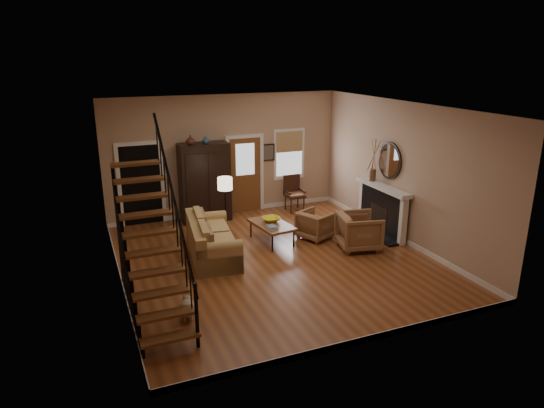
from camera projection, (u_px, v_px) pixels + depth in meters
name	position (u px, v px, depth m)	size (l,w,h in m)	color
room	(230.00, 177.00, 11.59)	(7.00, 7.33, 3.30)	brown
staircase	(150.00, 226.00, 8.00)	(0.94, 2.80, 3.20)	brown
fireplace	(383.00, 205.00, 12.00)	(0.33, 1.95, 2.30)	black
armoire	(205.00, 182.00, 12.85)	(1.30, 0.60, 2.10)	black
vase_a	(190.00, 140.00, 12.28)	(0.24, 0.24, 0.25)	#4C2619
vase_b	(206.00, 140.00, 12.43)	(0.20, 0.20, 0.21)	#334C60
sofa	(212.00, 239.00, 10.70)	(0.95, 2.20, 0.82)	tan
coffee_table	(272.00, 233.00, 11.56)	(0.71, 1.22, 0.47)	brown
bowl	(271.00, 219.00, 11.62)	(0.42, 0.42, 0.10)	yellow
books	(272.00, 227.00, 11.17)	(0.22, 0.31, 0.06)	beige
armchair_left	(359.00, 231.00, 11.13)	(0.90, 0.92, 0.84)	brown
armchair_right	(316.00, 225.00, 11.77)	(0.73, 0.75, 0.69)	brown
floor_lamp	(226.00, 209.00, 11.60)	(0.35, 0.35, 1.54)	black
side_chair	(295.00, 194.00, 13.76)	(0.54, 0.54, 1.02)	#391E12
dog	(188.00, 309.00, 8.24)	(0.28, 0.47, 0.34)	tan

